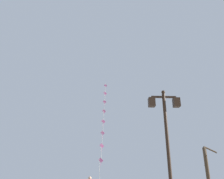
{
  "coord_description": "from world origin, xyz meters",
  "views": [
    {
      "loc": [
        -0.13,
        -0.82,
        1.8
      ],
      "look_at": [
        0.47,
        14.3,
        7.51
      ],
      "focal_mm": 36.39,
      "sensor_mm": 36.0,
      "label": 1
    }
  ],
  "objects": [
    {
      "name": "kite_train",
      "position": [
        -0.12,
        20.57,
        6.4
      ],
      "size": [
        0.78,
        7.21,
        11.79
      ],
      "color": "brown",
      "rests_on": "ground_plane"
    },
    {
      "name": "bare_tree",
      "position": [
        7.92,
        17.3,
        2.12
      ],
      "size": [
        1.63,
        2.23,
        3.95
      ],
      "color": "#423323",
      "rests_on": "ground_plane"
    },
    {
      "name": "twin_lantern_lamp_post",
      "position": [
        2.53,
        8.57,
        3.67
      ],
      "size": [
        1.38,
        0.28,
        5.34
      ],
      "color": "black",
      "rests_on": "ground_plane"
    }
  ]
}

